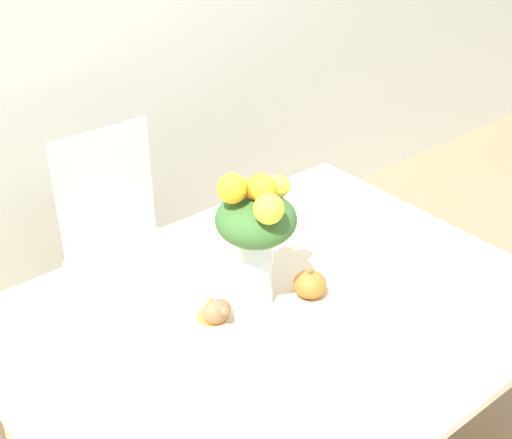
{
  "coord_description": "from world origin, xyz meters",
  "views": [
    {
      "loc": [
        -1.05,
        -1.18,
        2.01
      ],
      "look_at": [
        -0.01,
        0.08,
        1.03
      ],
      "focal_mm": 50.0,
      "sensor_mm": 36.0,
      "label": 1
    }
  ],
  "objects_px": {
    "flower_vase": "(256,228)",
    "pumpkin": "(310,284)",
    "turkey_figurine": "(214,309)",
    "dining_chair_near_window": "(127,250)"
  },
  "relations": [
    {
      "from": "flower_vase",
      "to": "pumpkin",
      "type": "distance_m",
      "value": 0.26
    },
    {
      "from": "turkey_figurine",
      "to": "pumpkin",
      "type": "bearing_deg",
      "value": -17.85
    },
    {
      "from": "flower_vase",
      "to": "turkey_figurine",
      "type": "bearing_deg",
      "value": 176.18
    },
    {
      "from": "pumpkin",
      "to": "turkey_figurine",
      "type": "height_order",
      "value": "pumpkin"
    },
    {
      "from": "flower_vase",
      "to": "pumpkin",
      "type": "height_order",
      "value": "flower_vase"
    },
    {
      "from": "flower_vase",
      "to": "dining_chair_near_window",
      "type": "relative_size",
      "value": 0.44
    },
    {
      "from": "turkey_figurine",
      "to": "dining_chair_near_window",
      "type": "bearing_deg",
      "value": 77.49
    },
    {
      "from": "flower_vase",
      "to": "pumpkin",
      "type": "xyz_separation_m",
      "value": [
        0.13,
        -0.08,
        -0.21
      ]
    },
    {
      "from": "flower_vase",
      "to": "turkey_figurine",
      "type": "height_order",
      "value": "flower_vase"
    },
    {
      "from": "flower_vase",
      "to": "dining_chair_near_window",
      "type": "distance_m",
      "value": 0.99
    }
  ]
}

